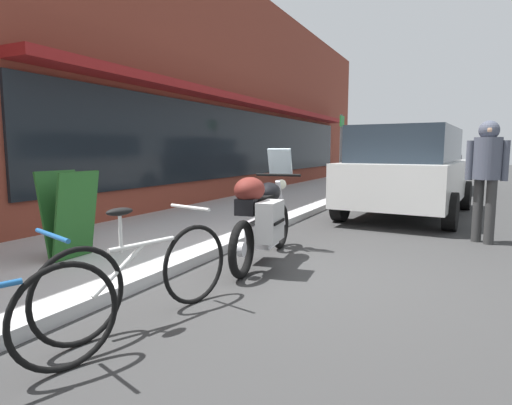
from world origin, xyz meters
name	(u,v)px	position (x,y,z in m)	size (l,w,h in m)	color
ground_plane	(303,274)	(0.00, 0.00, 0.00)	(80.00, 80.00, 0.00)	#323232
storefront_building	(251,98)	(7.21, 4.20, 2.91)	(22.42, 0.90, 5.93)	brown
sidewalk_curb	(319,190)	(9.00, 2.64, 0.06)	(30.00, 2.81, 0.12)	#B1B1B1
touring_motorcycle	(263,215)	(0.18, 0.58, 0.60)	(2.12, 0.81, 1.39)	black
parked_bicycle	(143,275)	(-1.82, 0.70, 0.39)	(1.76, 0.59, 0.95)	black
parked_minivan	(409,170)	(4.99, -0.55, 0.95)	(4.69, 2.46, 1.81)	silver
pedestrian_walking	(487,166)	(2.67, -1.86, 1.14)	(0.38, 0.56, 1.79)	#323232
sandwich_board_sign	(69,215)	(-0.95, 2.52, 0.63)	(0.55, 0.43, 1.01)	#1E511E
parking_sign_pole	(341,146)	(8.32, 1.76, 1.48)	(0.44, 0.07, 2.29)	#59595B
parked_car_down_block	(426,161)	(11.23, -0.44, 0.97)	(4.98, 2.30, 1.85)	black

